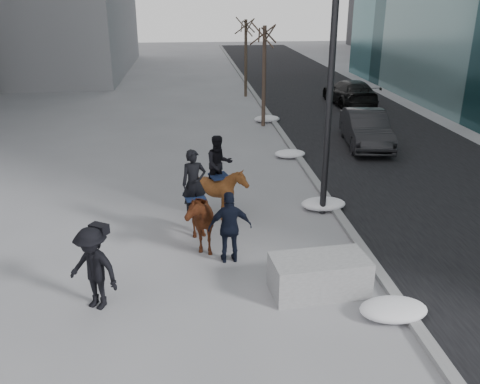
{
  "coord_description": "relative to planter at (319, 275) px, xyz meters",
  "views": [
    {
      "loc": [
        -1.16,
        -10.12,
        5.95
      ],
      "look_at": [
        0.0,
        1.2,
        1.5
      ],
      "focal_mm": 38.0,
      "sensor_mm": 36.0,
      "label": 1
    }
  ],
  "objects": [
    {
      "name": "curb",
      "position": [
        1.54,
        11.0,
        -0.34
      ],
      "size": [
        0.25,
        90.0,
        0.12
      ],
      "primitive_type": "cube",
      "color": "gray",
      "rests_on": "ground"
    },
    {
      "name": "snow_piles",
      "position": [
        1.24,
        6.54,
        -0.24
      ],
      "size": [
        1.35,
        17.29,
        0.34
      ],
      "color": "white",
      "rests_on": "ground"
    },
    {
      "name": "planter",
      "position": [
        0.0,
        0.0,
        0.0
      ],
      "size": [
        2.11,
        1.2,
        0.81
      ],
      "primitive_type": "cube",
      "rotation": [
        0.0,
        0.0,
        0.09
      ],
      "color": "#999A9C",
      "rests_on": "ground"
    },
    {
      "name": "lamppost",
      "position": [
        1.14,
        4.22,
        4.59
      ],
      "size": [
        0.25,
        1.65,
        9.09
      ],
      "color": "black",
      "rests_on": "ground"
    },
    {
      "name": "car_near",
      "position": [
        4.67,
        10.77,
        0.33
      ],
      "size": [
        2.15,
        4.63,
        1.47
      ],
      "primitive_type": "imported",
      "rotation": [
        0.0,
        0.0,
        -0.14
      ],
      "color": "black",
      "rests_on": "ground"
    },
    {
      "name": "road",
      "position": [
        5.54,
        11.0,
        -0.4
      ],
      "size": [
        8.0,
        90.0,
        0.01
      ],
      "primitive_type": "cube",
      "color": "black",
      "rests_on": "ground"
    },
    {
      "name": "car_far",
      "position": [
        6.56,
        19.09,
        0.31
      ],
      "size": [
        2.2,
        5.0,
        1.43
      ],
      "primitive_type": "imported",
      "rotation": [
        0.0,
        0.0,
        3.18
      ],
      "color": "black",
      "rests_on": "ground"
    },
    {
      "name": "camera_crew",
      "position": [
        -4.61,
        -0.07,
        0.48
      ],
      "size": [
        1.31,
        1.14,
        1.75
      ],
      "color": "black",
      "rests_on": "ground"
    },
    {
      "name": "tree_near",
      "position": [
        0.94,
        14.67,
        2.17
      ],
      "size": [
        1.2,
        1.2,
        5.14
      ],
      "primitive_type": null,
      "color": "#3C2B23",
      "rests_on": "ground"
    },
    {
      "name": "tree_far",
      "position": [
        0.94,
        22.26,
        2.13
      ],
      "size": [
        1.2,
        1.2,
        5.06
      ],
      "primitive_type": null,
      "color": "#382921",
      "rests_on": "ground"
    },
    {
      "name": "mounted_right",
      "position": [
        -1.84,
        4.06,
        0.55
      ],
      "size": [
        1.58,
        1.69,
        2.38
      ],
      "color": "#48290E",
      "rests_on": "ground"
    },
    {
      "name": "ground",
      "position": [
        -1.46,
        1.0,
        -0.4
      ],
      "size": [
        120.0,
        120.0,
        0.0
      ],
      "primitive_type": "plane",
      "color": "gray",
      "rests_on": "ground"
    },
    {
      "name": "mounted_left",
      "position": [
        -2.55,
        2.46,
        0.51
      ],
      "size": [
        1.23,
        2.04,
        2.46
      ],
      "color": "#45240D",
      "rests_on": "ground"
    },
    {
      "name": "feeder",
      "position": [
        -1.76,
        1.55,
        0.47
      ],
      "size": [
        1.05,
        0.88,
        1.75
      ],
      "color": "black",
      "rests_on": "ground"
    }
  ]
}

